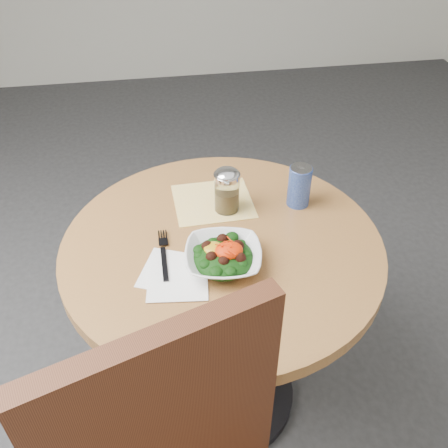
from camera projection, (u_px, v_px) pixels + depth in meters
name	position (u px, v px, depth m)	size (l,w,h in m)	color
ground	(223.00, 393.00, 1.87)	(6.00, 6.00, 0.00)	#2C2C2E
table	(222.00, 290.00, 1.52)	(0.90, 0.90, 0.75)	black
cloth_napkin	(213.00, 201.00, 1.54)	(0.24, 0.22, 0.00)	#EDA50C
paper_napkins	(175.00, 275.00, 1.29)	(0.20, 0.22, 0.00)	white
salad_bowl	(223.00, 257.00, 1.30)	(0.23, 0.23, 0.08)	white
fork	(164.00, 253.00, 1.35)	(0.03, 0.20, 0.00)	black
spice_shaker	(227.00, 191.00, 1.47)	(0.08, 0.08, 0.14)	silver
beverage_can	(299.00, 186.00, 1.49)	(0.07, 0.07, 0.13)	navy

